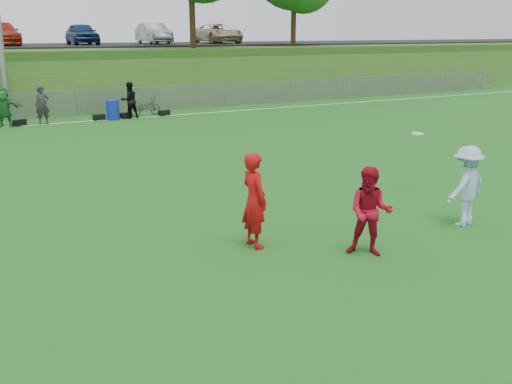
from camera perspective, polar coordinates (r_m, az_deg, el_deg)
ground at (r=10.90m, az=3.16°, el=-5.72°), size 120.00×120.00×0.00m
sideline_far at (r=27.47m, az=-16.68°, el=6.79°), size 60.00×0.10×0.01m
fence at (r=29.34m, az=-17.59°, el=8.52°), size 58.00×0.06×1.30m
berm at (r=40.09m, az=-20.73°, el=11.24°), size 120.00×18.00×3.00m
parking_lot at (r=42.01m, az=-21.32°, el=13.47°), size 120.00×12.00×0.10m
car_row at (r=40.87m, az=-22.92°, el=14.36°), size 32.04×5.18×1.44m
spectator_row at (r=26.98m, az=-22.46°, el=7.92°), size 9.03×0.87×1.69m
gear_bags at (r=27.74m, az=-14.92°, el=7.26°), size 7.23×0.55×0.26m
player_red_left at (r=10.75m, az=-0.17°, el=-0.83°), size 0.48×0.70×1.84m
player_red_center at (r=10.55m, az=11.36°, el=-1.95°), size 1.02×1.01×1.67m
player_blue at (r=12.76m, az=20.27°, el=0.56°), size 1.20×0.83×1.71m
frisbee at (r=15.01m, az=15.85°, el=5.62°), size 0.30×0.30×0.03m
recycling_bin at (r=27.62m, az=-14.13°, el=7.97°), size 0.75×0.75×0.91m
bicycle at (r=28.61m, az=-11.01°, el=8.34°), size 1.70×0.91×0.85m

